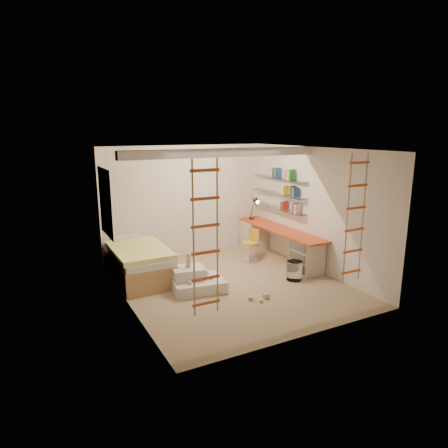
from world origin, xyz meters
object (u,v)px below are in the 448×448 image
bed (138,262)px  play_platform (195,281)px  swivel_chair (250,250)px  desk (279,243)px

bed → play_platform: 1.37m
play_platform → swivel_chair: bearing=28.1°
desk → swivel_chair: 0.68m
desk → play_platform: desk is taller
desk → swivel_chair: (-0.64, 0.20, -0.13)m
desk → bed: (-3.20, 0.36, -0.07)m
desk → bed: desk is taller
desk → play_platform: (-2.43, -0.76, -0.24)m
swivel_chair → play_platform: (-1.79, -0.96, -0.11)m
bed → swivel_chair: swivel_chair is taller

